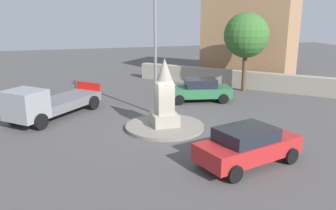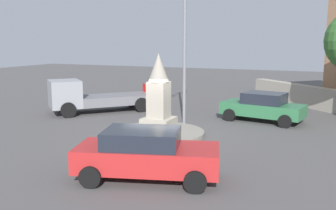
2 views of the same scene
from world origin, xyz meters
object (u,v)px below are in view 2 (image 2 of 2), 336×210
at_px(car_red_far_side, 146,153).
at_px(truck_grey_passing, 91,97).
at_px(car_green_approaching, 263,107).
at_px(monument, 159,97).
at_px(streetlamp, 185,33).

height_order(car_red_far_side, truck_grey_passing, truck_grey_passing).
bearing_deg(car_green_approaching, truck_grey_passing, -80.91).
bearing_deg(monument, truck_grey_passing, -119.02).
xyz_separation_m(car_red_far_side, car_green_approaching, (-9.81, 1.75, -0.03)).
xyz_separation_m(streetlamp, car_red_far_side, (7.67, 1.76, -3.69)).
bearing_deg(car_green_approaching, streetlamp, -58.71).
xyz_separation_m(monument, truck_grey_passing, (-3.22, -5.80, -0.77)).
relative_size(streetlamp, car_red_far_side, 1.63).
relative_size(monument, truck_grey_passing, 0.61).
xyz_separation_m(streetlamp, truck_grey_passing, (-0.61, -5.98, -3.58)).
distance_m(car_red_far_side, car_green_approaching, 9.96).
bearing_deg(car_red_far_side, monument, -159.00).
height_order(monument, car_green_approaching, monument).
xyz_separation_m(streetlamp, car_green_approaching, (-2.13, 3.51, -3.72)).
height_order(monument, streetlamp, streetlamp).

